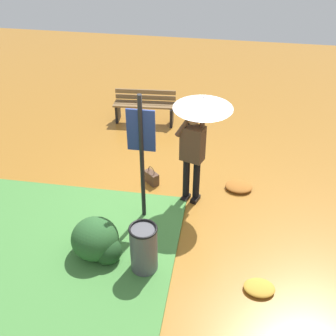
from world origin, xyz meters
The scene contains 10 objects.
ground_plane centered at (0.00, 0.00, 0.00)m, with size 18.00×18.00×0.00m, color #9E6623.
grass_verge centered at (-2.23, -1.90, 0.03)m, with size 4.80×4.00×0.05m.
person_with_umbrella centered at (0.32, 0.15, 1.55)m, with size 0.96×0.96×2.04m.
info_sign_post centered at (-0.50, -0.46, 1.44)m, with size 0.44×0.07×2.30m.
handbag centered at (-0.55, 0.50, 0.13)m, with size 0.32×0.30×0.37m.
park_bench centered at (-1.16, 2.86, 0.40)m, with size 1.40×0.46×0.75m.
trash_bin centered at (-0.25, -1.64, 0.42)m, with size 0.42×0.42×0.83m.
shrub_cluster centered at (-1.00, -1.47, 0.30)m, with size 0.80×0.72×0.65m.
leaf_pile_near_person centered at (1.09, 0.57, 0.06)m, with size 0.50×0.40×0.11m.
leaf_pile_by_bench centered at (1.45, -1.76, 0.05)m, with size 0.45×0.36×0.10m.
Camera 1 is at (0.82, -6.04, 5.01)m, focal length 46.77 mm.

